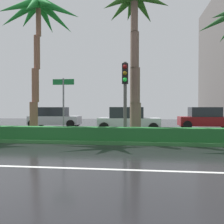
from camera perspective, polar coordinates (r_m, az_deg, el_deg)
The scene contains 11 objects.
ground_plane at distance 13.59m, azimuth -6.58°, elevation -6.22°, with size 90.00×42.00×0.10m, color black.
near_lane_divider_stripe at distance 7.06m, azimuth -20.05°, elevation -12.66°, with size 81.00×0.14×0.01m, color white.
median_strip at distance 12.61m, azimuth -7.63°, elevation -6.22°, with size 85.50×4.00×0.15m, color #2D6B33.
median_hedge at distance 11.23m, azimuth -9.41°, elevation -5.20°, with size 76.50×0.70×0.60m.
palm_tree_centre_left at distance 14.31m, azimuth -17.86°, elevation 21.20°, with size 4.62×4.57×7.90m.
palm_tree_centre at distance 12.41m, azimuth 5.56°, elevation 21.59°, with size 3.51×3.61×7.66m.
traffic_signal_median_right at distance 10.99m, azimuth 3.28°, elevation 6.40°, with size 0.28×0.43×3.69m.
street_name_sign at distance 11.80m, azimuth -11.98°, elevation 3.02°, with size 1.10×0.08×3.00m.
car_in_traffic_second at distance 20.48m, azimuth -14.10°, elevation -1.35°, with size 4.30×2.02×1.72m.
car_in_traffic_third at distance 16.24m, azimuth 4.08°, elevation -1.93°, with size 4.30×2.02×1.72m.
car_in_traffic_fourth at distance 19.82m, azimuth 22.29°, elevation -1.47°, with size 4.30×2.02×1.72m.
Camera 1 is at (3.09, -4.12, 1.67)m, focal length 36.78 mm.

